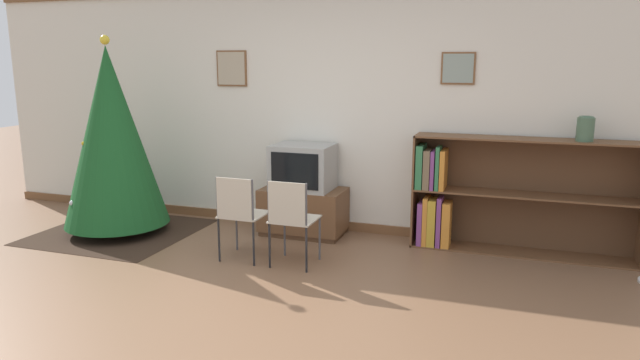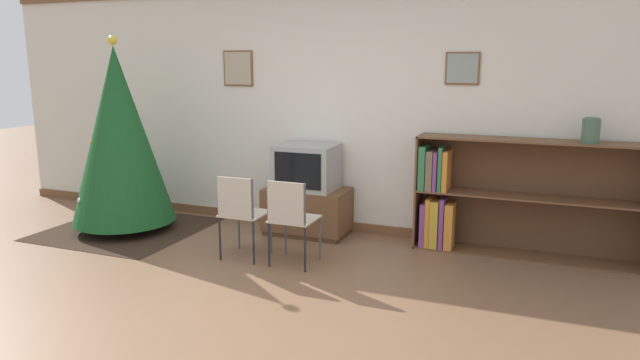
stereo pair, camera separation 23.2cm
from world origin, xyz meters
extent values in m
plane|color=brown|center=(0.00, 0.00, 0.00)|extent=(24.00, 24.00, 0.00)
cube|color=silver|center=(0.00, 2.43, 1.35)|extent=(8.90, 0.08, 2.70)
cube|color=brown|center=(0.00, 2.38, 0.05)|extent=(8.90, 0.03, 0.10)
cube|color=brown|center=(-1.20, 2.38, 1.78)|extent=(0.37, 0.02, 0.40)
cube|color=tan|center=(-1.20, 2.37, 1.78)|extent=(0.34, 0.01, 0.37)
cube|color=brown|center=(1.32, 2.38, 1.79)|extent=(0.33, 0.02, 0.32)
cube|color=gray|center=(1.32, 2.37, 1.79)|extent=(0.30, 0.01, 0.28)
cube|color=#332319|center=(-2.20, 1.49, 0.00)|extent=(1.63, 1.57, 0.01)
cylinder|color=maroon|center=(-2.20, 1.49, 0.06)|extent=(0.36, 0.36, 0.10)
cone|color=#195123|center=(-2.20, 1.49, 1.07)|extent=(1.12, 1.12, 1.92)
sphere|color=yellow|center=(-2.20, 1.49, 2.08)|extent=(0.10, 0.10, 0.10)
sphere|color=gold|center=(-2.08, 1.75, 1.01)|extent=(0.05, 0.05, 0.05)
sphere|color=red|center=(-2.40, 1.67, 1.07)|extent=(0.05, 0.05, 0.05)
sphere|color=gold|center=(-2.39, 1.27, 1.01)|extent=(0.05, 0.05, 0.05)
sphere|color=red|center=(-2.41, 1.68, 1.02)|extent=(0.06, 0.06, 0.06)
sphere|color=silver|center=(-2.45, 1.10, 0.40)|extent=(0.06, 0.06, 0.06)
sphere|color=silver|center=(-2.57, 1.51, 0.72)|extent=(0.05, 0.05, 0.05)
cube|color=#4C311E|center=(-0.23, 2.10, 0.03)|extent=(0.86, 0.50, 0.05)
cube|color=brown|center=(-0.23, 2.10, 0.28)|extent=(0.90, 0.52, 0.46)
cube|color=#9E9E99|center=(-0.23, 2.10, 0.75)|extent=(0.64, 0.50, 0.48)
cube|color=black|center=(-0.23, 1.85, 0.75)|extent=(0.52, 0.01, 0.38)
cube|color=#BCB29E|center=(-0.49, 1.19, 0.43)|extent=(0.40, 0.40, 0.02)
cube|color=#BCB29E|center=(-0.49, 1.00, 0.63)|extent=(0.35, 0.01, 0.38)
cylinder|color=#4C4C51|center=(-0.67, 1.37, 0.21)|extent=(0.02, 0.02, 0.42)
cylinder|color=#4C4C51|center=(-0.31, 1.37, 0.21)|extent=(0.02, 0.02, 0.42)
cylinder|color=#4C4C51|center=(-0.67, 1.01, 0.21)|extent=(0.02, 0.02, 0.42)
cylinder|color=#4C4C51|center=(-0.31, 1.01, 0.21)|extent=(0.02, 0.02, 0.42)
cylinder|color=#4C4C51|center=(-0.67, 1.01, 0.41)|extent=(0.02, 0.02, 0.82)
cylinder|color=#4C4C51|center=(-0.31, 1.01, 0.41)|extent=(0.02, 0.02, 0.82)
cube|color=#BCB29E|center=(0.03, 1.19, 0.43)|extent=(0.40, 0.40, 0.02)
cube|color=#BCB29E|center=(0.03, 1.00, 0.63)|extent=(0.35, 0.01, 0.38)
cylinder|color=#4C4C51|center=(-0.15, 1.37, 0.21)|extent=(0.02, 0.02, 0.42)
cylinder|color=#4C4C51|center=(0.21, 1.37, 0.21)|extent=(0.02, 0.02, 0.42)
cylinder|color=#4C4C51|center=(-0.15, 1.01, 0.21)|extent=(0.02, 0.02, 0.42)
cylinder|color=#4C4C51|center=(0.21, 1.01, 0.21)|extent=(0.02, 0.02, 0.42)
cylinder|color=#4C4C51|center=(-0.15, 1.01, 0.41)|extent=(0.02, 0.02, 0.82)
cylinder|color=#4C4C51|center=(0.21, 1.01, 0.41)|extent=(0.02, 0.02, 0.82)
cube|color=brown|center=(0.97, 2.19, 0.57)|extent=(0.02, 0.36, 1.14)
cube|color=brown|center=(2.02, 2.19, 1.13)|extent=(2.12, 0.36, 0.02)
cube|color=brown|center=(2.02, 2.19, 0.01)|extent=(2.12, 0.36, 0.02)
cube|color=brown|center=(2.02, 2.19, 0.59)|extent=(2.08, 0.36, 0.02)
cube|color=brown|center=(2.02, 2.37, 0.57)|extent=(2.12, 0.01, 1.14)
cube|color=#7A3D7F|center=(1.05, 2.16, 0.24)|extent=(0.05, 0.28, 0.44)
cube|color=orange|center=(1.10, 2.14, 0.27)|extent=(0.05, 0.25, 0.50)
cube|color=gold|center=(1.16, 2.13, 0.26)|extent=(0.08, 0.23, 0.48)
cube|color=#7A3D7F|center=(1.24, 2.13, 0.27)|extent=(0.04, 0.22, 0.51)
cube|color=orange|center=(1.31, 2.12, 0.25)|extent=(0.08, 0.21, 0.46)
cube|color=#337547|center=(1.02, 2.17, 0.82)|extent=(0.07, 0.30, 0.44)
cube|color=#756047|center=(1.10, 2.15, 0.80)|extent=(0.06, 0.26, 0.39)
cube|color=#7A3D7F|center=(1.15, 2.15, 0.80)|extent=(0.04, 0.27, 0.39)
cube|color=#337547|center=(1.20, 2.12, 0.82)|extent=(0.04, 0.20, 0.44)
cube|color=orange|center=(1.25, 2.17, 0.80)|extent=(0.05, 0.30, 0.40)
cylinder|color=#47664C|center=(2.51, 2.16, 1.25)|extent=(0.15, 0.15, 0.22)
torus|color=#47664C|center=(2.51, 2.16, 1.36)|extent=(0.14, 0.14, 0.03)
camera|label=1|loc=(1.91, -3.53, 1.87)|focal=32.00mm
camera|label=2|loc=(2.13, -3.45, 1.87)|focal=32.00mm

